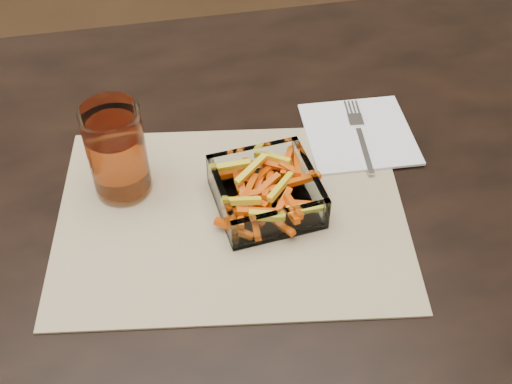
# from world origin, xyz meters

# --- Properties ---
(dining_table) EXTENTS (1.60, 0.90, 0.75)m
(dining_table) POSITION_xyz_m (0.00, 0.00, 0.66)
(dining_table) COLOR black
(dining_table) RESTS_ON ground
(placemat) EXTENTS (0.49, 0.39, 0.00)m
(placemat) POSITION_xyz_m (0.07, -0.03, 0.75)
(placemat) COLOR tan
(placemat) RESTS_ON dining_table
(glass_bowl) EXTENTS (0.14, 0.14, 0.05)m
(glass_bowl) POSITION_xyz_m (0.12, -0.03, 0.77)
(glass_bowl) COLOR white
(glass_bowl) RESTS_ON placemat
(tumbler) EXTENTS (0.08, 0.08, 0.13)m
(tumbler) POSITION_xyz_m (-0.06, 0.04, 0.81)
(tumbler) COLOR white
(tumbler) RESTS_ON placemat
(napkin) EXTENTS (0.16, 0.16, 0.00)m
(napkin) POSITION_xyz_m (0.28, 0.08, 0.76)
(napkin) COLOR white
(napkin) RESTS_ON placemat
(fork) EXTENTS (0.03, 0.16, 0.00)m
(fork) POSITION_xyz_m (0.28, 0.08, 0.76)
(fork) COLOR silver
(fork) RESTS_ON napkin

